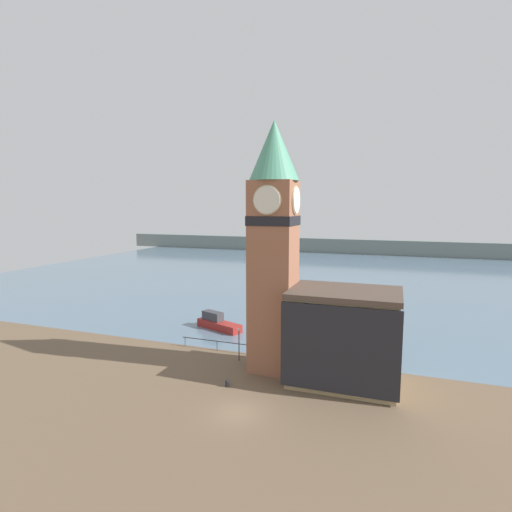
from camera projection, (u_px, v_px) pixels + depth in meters
The scene contains 9 objects.
ground_plane at pixel (238, 413), 31.69m from camera, with size 160.00×160.00×0.00m, color brown.
water at pixel (347, 272), 99.38m from camera, with size 160.00×120.00×0.00m.
far_shoreline at pixel (361, 247), 136.50m from camera, with size 180.00×3.00×5.00m.
pier_railing at pixel (217, 342), 45.33m from camera, with size 8.83×0.08×1.09m.
clock_tower at pixel (274, 241), 38.75m from camera, with size 4.81×4.81×24.36m.
pier_building at pixel (344, 336), 36.73m from camera, with size 10.02×7.34×8.72m.
boat_near at pixel (218, 323), 53.28m from camera, with size 6.96×4.08×2.19m.
mooring_bollard_near at pixel (227, 383), 36.20m from camera, with size 0.37×0.37×0.68m.
lamp_post at pixel (239, 338), 42.04m from camera, with size 0.32×0.32×3.57m.
Camera 1 is at (11.29, -27.72, 16.30)m, focal length 28.00 mm.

